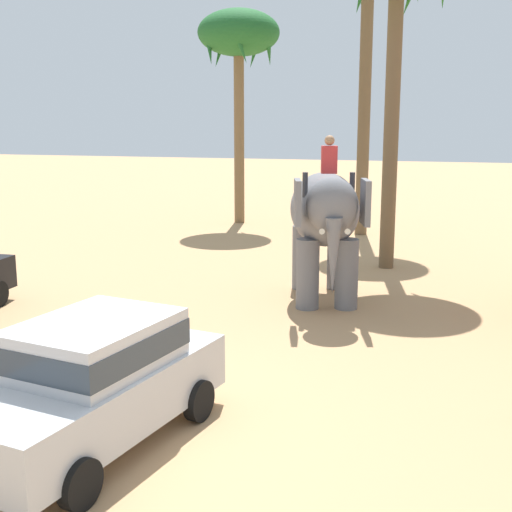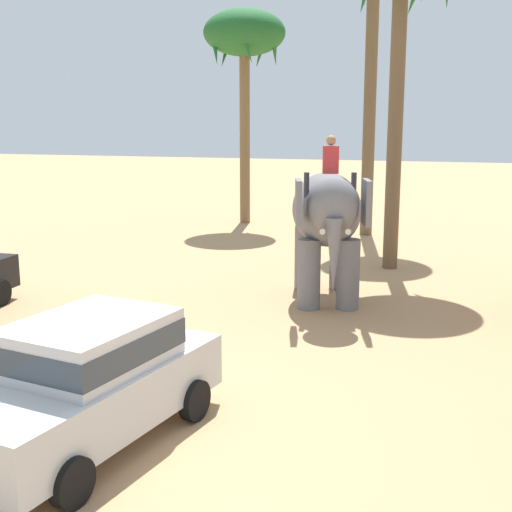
{
  "view_description": "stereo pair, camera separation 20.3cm",
  "coord_description": "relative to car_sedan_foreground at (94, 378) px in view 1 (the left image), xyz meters",
  "views": [
    {
      "loc": [
        4.26,
        -7.74,
        4.3
      ],
      "look_at": [
        0.72,
        5.01,
        1.6
      ],
      "focal_mm": 48.38,
      "sensor_mm": 36.0,
      "label": 1
    },
    {
      "loc": [
        4.46,
        -7.69,
        4.3
      ],
      "look_at": [
        0.72,
        5.01,
        1.6
      ],
      "focal_mm": 48.38,
      "sensor_mm": 36.0,
      "label": 2
    }
  ],
  "objects": [
    {
      "name": "car_sedan_foreground",
      "position": [
        0.0,
        0.0,
        0.0
      ],
      "size": [
        2.44,
        4.35,
        1.7
      ],
      "color": "#B7BABF",
      "rests_on": "ground"
    },
    {
      "name": "ground_plane",
      "position": [
        0.07,
        0.11,
        -0.93
      ],
      "size": [
        120.0,
        120.0,
        0.0
      ],
      "primitive_type": "plane",
      "color": "tan"
    },
    {
      "name": "palm_tree_left_of_road",
      "position": [
        -3.8,
        19.1,
        6.28
      ],
      "size": [
        3.2,
        3.2,
        8.36
      ],
      "color": "brown",
      "rests_on": "ground"
    },
    {
      "name": "elephant_with_mahout",
      "position": [
        1.65,
        8.02,
        1.06
      ],
      "size": [
        2.44,
        4.02,
        3.88
      ],
      "color": "slate",
      "rests_on": "ground"
    }
  ]
}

